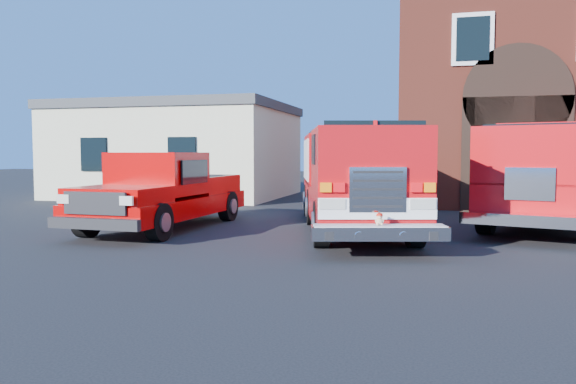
% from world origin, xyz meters
% --- Properties ---
extents(ground, '(100.00, 100.00, 0.00)m').
position_xyz_m(ground, '(0.00, 0.00, 0.00)').
color(ground, black).
rests_on(ground, ground).
extents(parking_stripe_far, '(0.12, 3.00, 0.01)m').
position_xyz_m(parking_stripe_far, '(6.50, 7.00, 0.00)').
color(parking_stripe_far, '#DDB20B').
rests_on(parking_stripe_far, ground).
extents(side_building, '(10.20, 8.20, 4.35)m').
position_xyz_m(side_building, '(-9.00, 13.00, 2.20)').
color(side_building, beige).
rests_on(side_building, ground).
extents(fire_engine, '(4.62, 9.22, 2.74)m').
position_xyz_m(fire_engine, '(0.64, 3.29, 1.42)').
color(fire_engine, black).
rests_on(fire_engine, ground).
extents(pickup_truck, '(2.52, 6.41, 2.07)m').
position_xyz_m(pickup_truck, '(-4.35, 2.17, 0.98)').
color(pickup_truck, black).
rests_on(pickup_truck, ground).
extents(secondary_truck, '(5.08, 9.32, 2.89)m').
position_xyz_m(secondary_truck, '(6.02, 5.84, 1.58)').
color(secondary_truck, black).
rests_on(secondary_truck, ground).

